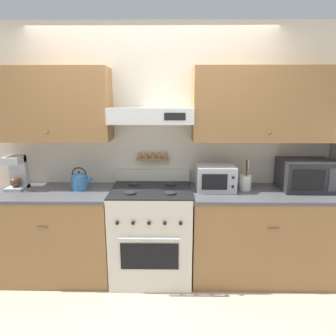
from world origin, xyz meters
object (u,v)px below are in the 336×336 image
at_px(stove_range, 152,232).
at_px(microwave, 306,175).
at_px(coffee_maker, 17,172).
at_px(tea_kettle, 80,180).
at_px(toaster_oven, 215,178).
at_px(utensil_crock, 245,182).

relative_size(stove_range, microwave, 2.10).
distance_m(stove_range, coffee_maker, 1.50).
height_order(tea_kettle, microwave, microwave).
relative_size(microwave, toaster_oven, 1.33).
height_order(coffee_maker, utensil_crock, coffee_maker).
height_order(stove_range, utensil_crock, utensil_crock).
distance_m(microwave, toaster_oven, 0.91).
bearing_deg(utensil_crock, microwave, 1.69).
distance_m(tea_kettle, coffee_maker, 0.65).
bearing_deg(microwave, toaster_oven, -178.76).
xyz_separation_m(stove_range, microwave, (1.54, 0.09, 0.59)).
relative_size(tea_kettle, microwave, 0.46).
xyz_separation_m(stove_range, coffee_maker, (-1.37, 0.10, 0.60)).
bearing_deg(tea_kettle, utensil_crock, 0.00).
distance_m(stove_range, toaster_oven, 0.85).
height_order(stove_range, tea_kettle, tea_kettle).
height_order(microwave, toaster_oven, microwave).
height_order(tea_kettle, toaster_oven, toaster_oven).
xyz_separation_m(tea_kettle, microwave, (2.27, 0.02, 0.06)).
distance_m(stove_range, tea_kettle, 0.90).
xyz_separation_m(stove_range, toaster_oven, (0.64, 0.07, 0.56)).
bearing_deg(stove_range, coffee_maker, 175.61).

